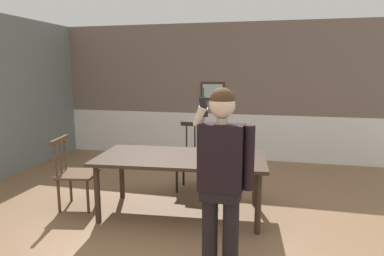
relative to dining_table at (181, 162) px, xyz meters
The scene contains 6 objects.
ground_plane 0.89m from the dining_table, 95.26° to the right, with size 7.64×7.64×0.00m, color #846042.
room_back_partition 2.97m from the dining_table, 91.04° to the left, with size 6.57×0.17×2.73m.
dining_table is the anchor object (origin of this frame).
chair_near_window 0.93m from the dining_table, 94.41° to the left, with size 0.46×0.46×1.02m.
chair_by_doorway 1.44m from the dining_table, behind, with size 0.55×0.55×0.94m.
person_figure 1.41m from the dining_table, 60.56° to the right, with size 0.54×0.23×1.67m.
Camera 1 is at (1.11, -3.37, 1.82)m, focal length 31.58 mm.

